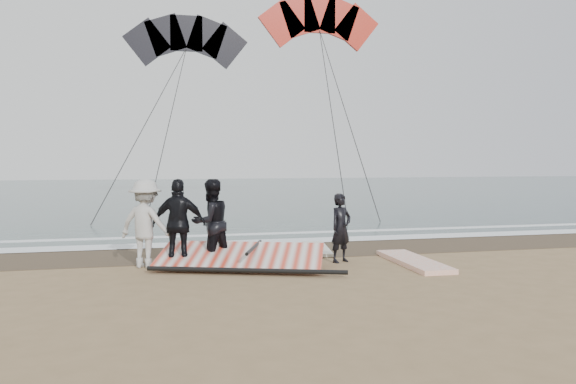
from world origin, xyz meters
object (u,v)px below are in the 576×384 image
at_px(man_main, 341,228).
at_px(board_cream, 317,249).
at_px(board_white, 414,261).
at_px(sail_rig, 236,259).

distance_m(man_main, board_cream, 1.87).
height_order(board_white, board_cream, board_white).
xyz_separation_m(board_white, sail_rig, (-3.96, 0.48, 0.14)).
relative_size(man_main, board_cream, 0.74).
height_order(man_main, board_cream, man_main).
xyz_separation_m(man_main, board_cream, (-0.07, 1.71, -0.74)).
distance_m(board_white, sail_rig, 3.99).
bearing_deg(board_cream, sail_rig, -133.01).
xyz_separation_m(board_cream, sail_rig, (-2.35, -1.80, 0.15)).
distance_m(man_main, sail_rig, 2.50).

